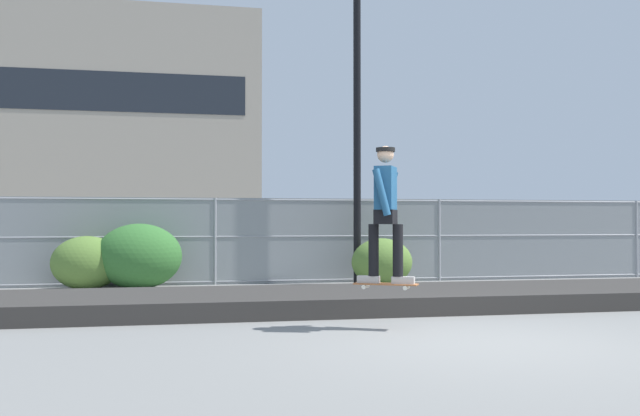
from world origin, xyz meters
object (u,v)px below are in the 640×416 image
(parked_car_near, at_px, (103,242))
(shrub_right, at_px, (382,262))
(skater, at_px, (386,205))
(shrub_left, at_px, (87,263))
(shrub_center, at_px, (139,256))
(parked_car_far, at_px, (533,239))
(skateboard, at_px, (386,284))
(parked_car_mid, at_px, (314,241))
(street_lamp, at_px, (357,72))

(parked_car_near, bearing_deg, shrub_right, -33.14)
(skater, height_order, shrub_right, skater)
(shrub_left, bearing_deg, skater, -54.81)
(parked_car_near, height_order, shrub_left, parked_car_near)
(parked_car_near, distance_m, shrub_center, 3.78)
(parked_car_near, xyz_separation_m, parked_car_far, (11.66, 0.28, 0.00))
(shrub_center, bearing_deg, skater, -61.42)
(shrub_right, bearing_deg, parked_car_near, 146.86)
(skateboard, height_order, parked_car_far, parked_car_far)
(skater, distance_m, shrub_right, 6.07)
(parked_car_mid, distance_m, shrub_right, 4.21)
(skateboard, relative_size, parked_car_mid, 0.18)
(skateboard, height_order, street_lamp, street_lamp)
(shrub_right, bearing_deg, street_lamp, 128.60)
(street_lamp, relative_size, parked_car_far, 1.69)
(parked_car_far, bearing_deg, street_lamp, -148.88)
(shrub_left, relative_size, shrub_center, 0.81)
(parked_car_near, relative_size, parked_car_far, 1.00)
(skater, distance_m, parked_car_far, 12.37)
(shrub_center, bearing_deg, shrub_left, 177.24)
(skater, relative_size, shrub_right, 1.34)
(parked_car_near, relative_size, shrub_left, 3.24)
(skateboard, distance_m, street_lamp, 7.54)
(skater, distance_m, shrub_left, 7.48)
(skater, height_order, shrub_left, skater)
(shrub_left, bearing_deg, street_lamp, 1.97)
(street_lamp, height_order, shrub_left, street_lamp)
(skateboard, bearing_deg, parked_car_far, 53.43)
(street_lamp, xyz_separation_m, parked_car_mid, (-0.23, 3.65, -3.74))
(skateboard, xyz_separation_m, parked_car_far, (7.36, 9.92, 0.28))
(shrub_left, height_order, shrub_right, shrub_left)
(street_lamp, relative_size, shrub_right, 5.80)
(street_lamp, bearing_deg, parked_car_mid, 93.66)
(street_lamp, distance_m, shrub_left, 6.86)
(parked_car_far, distance_m, shrub_left, 12.26)
(shrub_right, bearing_deg, skater, -106.21)
(parked_car_mid, bearing_deg, skater, -95.97)
(parked_car_far, distance_m, shrub_center, 11.33)
(shrub_center, bearing_deg, skateboard, -61.42)
(parked_car_near, bearing_deg, skateboard, -65.94)
(skater, xyz_separation_m, shrub_left, (-4.27, 6.05, -1.02))
(street_lamp, xyz_separation_m, shrub_right, (0.40, -0.50, -4.09))
(skateboard, xyz_separation_m, shrub_right, (1.67, 5.74, -0.06))
(skater, distance_m, parked_car_near, 10.58)
(skateboard, bearing_deg, skater, 146.31)
(parked_car_far, relative_size, shrub_right, 3.44)
(parked_car_mid, xyz_separation_m, shrub_right, (0.64, -4.15, -0.34))
(parked_car_far, distance_m, shrub_right, 7.07)
(street_lamp, xyz_separation_m, parked_car_far, (6.09, 3.68, -3.74))
(skater, bearing_deg, shrub_left, 125.19)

